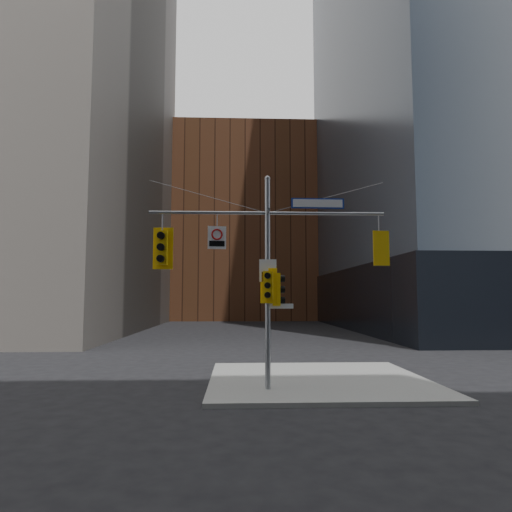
{
  "coord_description": "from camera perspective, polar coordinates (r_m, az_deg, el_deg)",
  "views": [
    {
      "loc": [
        -1.02,
        -13.26,
        3.13
      ],
      "look_at": [
        -0.39,
        2.0,
        4.53
      ],
      "focal_mm": 32.0,
      "sensor_mm": 36.0,
      "label": 1
    }
  ],
  "objects": [
    {
      "name": "sidewalk_corner",
      "position": [
        17.78,
        7.72,
        -15.1
      ],
      "size": [
        8.0,
        8.0,
        0.15
      ],
      "primitive_type": "cube",
      "color": "gray",
      "rests_on": "ground"
    },
    {
      "name": "traffic_light_east_arm",
      "position": [
        16.09,
        15.16,
        0.89
      ],
      "size": [
        0.57,
        0.48,
        1.19
      ],
      "rotation": [
        0.0,
        0.0,
        3.24
      ],
      "color": "yellow",
      "rests_on": "ground"
    },
    {
      "name": "street_sign_blade",
      "position": [
        15.83,
        7.72,
        6.53
      ],
      "size": [
        1.82,
        0.08,
        0.35
      ],
      "rotation": [
        0.0,
        0.0,
        0.02
      ],
      "color": "navy",
      "rests_on": "ground"
    },
    {
      "name": "signal_assembly",
      "position": [
        15.34,
        1.46,
        -0.44
      ],
      "size": [
        8.0,
        0.8,
        7.3
      ],
      "color": "gray",
      "rests_on": "ground"
    },
    {
      "name": "street_blade_ew",
      "position": [
        15.33,
        3.16,
        -6.27
      ],
      "size": [
        0.84,
        0.15,
        0.17
      ],
      "rotation": [
        0.0,
        0.0,
        0.14
      ],
      "color": "silver",
      "rests_on": "ground"
    },
    {
      "name": "street_blade_ns",
      "position": [
        15.75,
        1.36,
        -6.78
      ],
      "size": [
        0.11,
        0.67,
        0.13
      ],
      "rotation": [
        0.0,
        0.0,
        -0.12
      ],
      "color": "#145926",
      "rests_on": "ground"
    },
    {
      "name": "traffic_light_pole_side",
      "position": [
        15.32,
        2.68,
        -4.2
      ],
      "size": [
        0.44,
        0.37,
        1.09
      ],
      "rotation": [
        0.0,
        0.0,
        1.65
      ],
      "color": "yellow",
      "rests_on": "ground"
    },
    {
      "name": "traffic_light_west_arm",
      "position": [
        15.56,
        -11.67,
        1.02
      ],
      "size": [
        0.68,
        0.54,
        1.42
      ],
      "rotation": [
        0.0,
        0.0,
        -0.03
      ],
      "color": "yellow",
      "rests_on": "ground"
    },
    {
      "name": "brick_midrise",
      "position": [
        72.09,
        -1.53,
        3.43
      ],
      "size": [
        26.0,
        20.0,
        28.0
      ],
      "primitive_type": "cube",
      "color": "brown",
      "rests_on": "ground"
    },
    {
      "name": "ground",
      "position": [
        13.66,
        2.09,
        -18.5
      ],
      "size": [
        160.0,
        160.0,
        0.0
      ],
      "primitive_type": "plane",
      "color": "black",
      "rests_on": "ground"
    },
    {
      "name": "traffic_light_pole_front",
      "position": [
        15.02,
        1.54,
        -3.71
      ],
      "size": [
        0.56,
        0.49,
        1.17
      ],
      "rotation": [
        0.0,
        0.0,
        -0.18
      ],
      "color": "yellow",
      "rests_on": "ground"
    },
    {
      "name": "regulatory_sign_arm",
      "position": [
        15.38,
        -4.9,
        2.41
      ],
      "size": [
        0.62,
        0.12,
        0.77
      ],
      "rotation": [
        0.0,
        0.0,
        0.13
      ],
      "color": "silver",
      "rests_on": "ground"
    },
    {
      "name": "regulatory_sign_pole",
      "position": [
        15.2,
        1.49,
        -1.9
      ],
      "size": [
        0.57,
        0.05,
        0.75
      ],
      "rotation": [
        0.0,
        0.0,
        0.01
      ],
      "color": "silver",
      "rests_on": "ground"
    }
  ]
}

